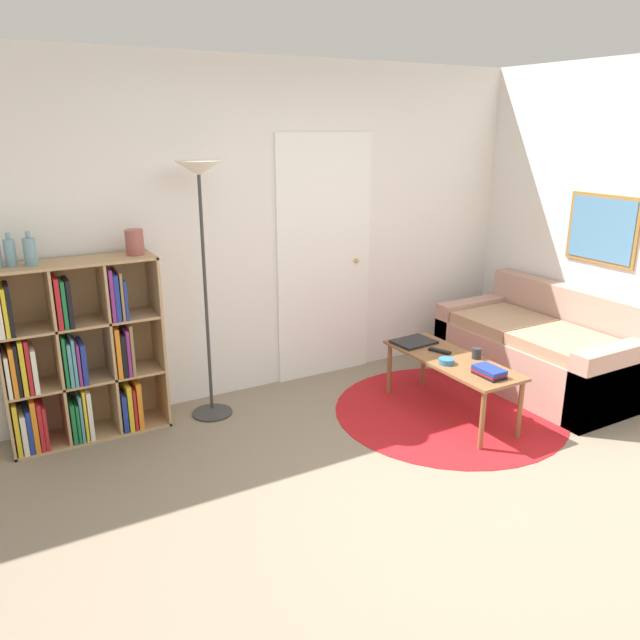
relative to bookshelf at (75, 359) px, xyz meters
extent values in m
plane|color=gray|center=(1.57, -2.02, -0.58)|extent=(14.00, 14.00, 0.00)
cube|color=silver|center=(1.57, 0.21, 0.72)|extent=(7.70, 0.05, 2.60)
cube|color=white|center=(2.07, 0.18, 0.45)|extent=(0.88, 0.02, 2.05)
sphere|color=tan|center=(2.37, 0.15, 0.41)|extent=(0.04, 0.04, 0.04)
cube|color=silver|center=(3.94, -0.92, 0.72)|extent=(0.05, 5.21, 2.60)
cube|color=olive|center=(3.91, -1.08, 0.73)|extent=(0.02, 0.63, 0.55)
cube|color=teal|center=(3.89, -1.08, 0.73)|extent=(0.01, 0.57, 0.49)
cylinder|color=#B2191E|center=(2.51, -0.98, -0.57)|extent=(1.75, 1.75, 0.01)
cube|color=tan|center=(-0.46, 0.00, 0.05)|extent=(0.02, 0.34, 1.25)
cube|color=tan|center=(0.57, 0.00, 0.05)|extent=(0.02, 0.34, 1.25)
cube|color=tan|center=(0.06, 0.00, 0.67)|extent=(1.05, 0.34, 0.02)
cube|color=tan|center=(0.06, 0.00, -0.57)|extent=(1.05, 0.34, 0.02)
cube|color=tan|center=(0.06, 0.16, 0.05)|extent=(1.05, 0.02, 1.25)
cube|color=tan|center=(-0.11, 0.00, 0.05)|extent=(0.02, 0.32, 1.22)
cube|color=tan|center=(0.23, 0.00, 0.05)|extent=(0.02, 0.32, 1.22)
cube|color=tan|center=(0.06, 0.00, -0.15)|extent=(1.01, 0.32, 0.02)
cube|color=tan|center=(0.06, 0.00, 0.25)|extent=(1.01, 0.32, 0.02)
cube|color=gold|center=(-0.42, -0.06, -0.38)|extent=(0.03, 0.20, 0.36)
cube|color=silver|center=(-0.39, -0.05, -0.42)|extent=(0.03, 0.22, 0.28)
cube|color=navy|center=(-0.35, -0.04, -0.41)|extent=(0.03, 0.25, 0.30)
cube|color=orange|center=(-0.32, -0.03, -0.38)|extent=(0.03, 0.26, 0.36)
cube|color=#B21E23|center=(-0.28, -0.06, -0.39)|extent=(0.03, 0.20, 0.34)
cube|color=#B21E23|center=(-0.25, -0.03, -0.41)|extent=(0.02, 0.26, 0.31)
cube|color=#196B38|center=(-0.08, -0.05, -0.42)|extent=(0.03, 0.23, 0.29)
cube|color=#196B38|center=(-0.05, -0.07, -0.42)|extent=(0.02, 0.19, 0.28)
cube|color=teal|center=(-0.03, -0.06, -0.39)|extent=(0.02, 0.21, 0.34)
cube|color=gold|center=(0.00, -0.04, -0.38)|extent=(0.02, 0.26, 0.37)
cube|color=silver|center=(0.03, -0.03, -0.38)|extent=(0.03, 0.26, 0.35)
cube|color=navy|center=(0.26, -0.04, -0.42)|extent=(0.03, 0.25, 0.28)
cube|color=gold|center=(0.30, -0.07, -0.39)|extent=(0.03, 0.19, 0.34)
cube|color=#B21E23|center=(0.33, -0.07, -0.41)|extent=(0.02, 0.19, 0.31)
cube|color=orange|center=(0.37, -0.04, -0.39)|extent=(0.03, 0.24, 0.35)
cube|color=silver|center=(-0.43, -0.04, -0.01)|extent=(0.02, 0.24, 0.28)
cube|color=orange|center=(-0.39, -0.06, 0.02)|extent=(0.03, 0.21, 0.33)
cube|color=black|center=(-0.37, -0.04, 0.03)|extent=(0.02, 0.26, 0.35)
cube|color=gold|center=(-0.33, -0.05, 0.04)|extent=(0.03, 0.24, 0.36)
cube|color=#B21E23|center=(-0.30, -0.04, 0.04)|extent=(0.02, 0.25, 0.36)
cube|color=silver|center=(-0.27, -0.06, 0.00)|extent=(0.03, 0.21, 0.30)
cube|color=#196B38|center=(-0.08, -0.07, 0.03)|extent=(0.02, 0.19, 0.35)
cube|color=teal|center=(-0.05, -0.04, 0.00)|extent=(0.02, 0.24, 0.30)
cube|color=teal|center=(-0.03, -0.04, 0.02)|extent=(0.02, 0.25, 0.33)
cube|color=#7F287A|center=(0.00, -0.04, 0.00)|extent=(0.02, 0.26, 0.29)
cube|color=navy|center=(0.03, -0.05, 0.00)|extent=(0.03, 0.23, 0.28)
cube|color=orange|center=(0.26, -0.06, 0.03)|extent=(0.03, 0.20, 0.35)
cube|color=black|center=(0.30, -0.06, 0.01)|extent=(0.03, 0.22, 0.31)
cube|color=#7F287A|center=(0.33, -0.06, 0.02)|extent=(0.02, 0.20, 0.33)
cube|color=olive|center=(0.35, -0.06, 0.03)|extent=(0.02, 0.20, 0.36)
cube|color=gold|center=(-0.39, -0.03, 0.42)|extent=(0.02, 0.27, 0.31)
cube|color=black|center=(-0.36, -0.06, 0.42)|extent=(0.03, 0.20, 0.33)
cube|color=#B21E23|center=(-0.08, -0.04, 0.43)|extent=(0.03, 0.25, 0.34)
cube|color=#196B38|center=(-0.04, -0.07, 0.42)|extent=(0.02, 0.20, 0.32)
cube|color=black|center=(-0.01, -0.07, 0.42)|extent=(0.03, 0.20, 0.32)
cube|color=#7F287A|center=(0.26, -0.07, 0.44)|extent=(0.02, 0.19, 0.36)
cube|color=navy|center=(0.29, -0.03, 0.42)|extent=(0.03, 0.27, 0.32)
cube|color=olive|center=(0.32, -0.03, 0.43)|extent=(0.02, 0.27, 0.33)
cube|color=navy|center=(0.34, -0.06, 0.40)|extent=(0.02, 0.20, 0.27)
cylinder|color=#333333|center=(0.91, -0.12, -0.57)|extent=(0.30, 0.30, 0.01)
cylinder|color=#333333|center=(0.91, -0.12, 0.36)|extent=(0.02, 0.02, 1.78)
cone|color=white|center=(0.91, -0.12, 1.25)|extent=(0.32, 0.32, 0.10)
cube|color=tan|center=(3.47, -0.94, -0.36)|extent=(0.86, 1.61, 0.44)
cube|color=tan|center=(3.82, -0.94, -0.18)|extent=(0.16, 1.61, 0.81)
cube|color=tan|center=(3.47, -1.66, -0.29)|extent=(0.86, 0.16, 0.58)
cube|color=tan|center=(3.47, -0.21, -0.29)|extent=(0.86, 0.16, 0.58)
cube|color=tan|center=(3.39, -1.26, -0.09)|extent=(0.66, 0.63, 0.10)
cube|color=tan|center=(3.39, -0.62, -0.09)|extent=(0.66, 0.63, 0.10)
cube|color=brown|center=(2.47, -1.01, -0.14)|extent=(0.43, 1.14, 0.02)
cylinder|color=brown|center=(2.30, -1.54, -0.36)|extent=(0.04, 0.04, 0.43)
cylinder|color=brown|center=(2.30, -0.48, -0.36)|extent=(0.04, 0.04, 0.43)
cylinder|color=brown|center=(2.65, -1.54, -0.36)|extent=(0.04, 0.04, 0.43)
cylinder|color=brown|center=(2.65, -0.48, -0.36)|extent=(0.04, 0.04, 0.43)
cube|color=black|center=(2.44, -0.60, -0.12)|extent=(0.33, 0.27, 0.02)
cylinder|color=teal|center=(2.36, -1.08, -0.11)|extent=(0.11, 0.11, 0.04)
cube|color=black|center=(2.47, -1.40, -0.12)|extent=(0.13, 0.22, 0.01)
cube|color=#B21E23|center=(2.48, -1.39, -0.11)|extent=(0.13, 0.22, 0.02)
cube|color=navy|center=(2.47, -1.39, -0.08)|extent=(0.13, 0.22, 0.03)
cylinder|color=#28282D|center=(2.63, -1.10, -0.09)|extent=(0.07, 0.07, 0.08)
cube|color=black|center=(2.48, -0.87, -0.12)|extent=(0.11, 0.18, 0.02)
cylinder|color=#6B93A3|center=(-0.30, 0.01, 0.76)|extent=(0.07, 0.07, 0.17)
cylinder|color=#6B93A3|center=(-0.30, 0.01, 0.87)|extent=(0.03, 0.03, 0.04)
cylinder|color=#6B93A3|center=(-0.19, -0.02, 0.76)|extent=(0.08, 0.08, 0.17)
cylinder|color=#6B93A3|center=(-0.19, -0.02, 0.87)|extent=(0.03, 0.03, 0.04)
cylinder|color=#934C47|center=(0.47, 0.00, 0.76)|extent=(0.12, 0.12, 0.17)
camera|label=1|loc=(-0.51, -4.29, 1.53)|focal=35.00mm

